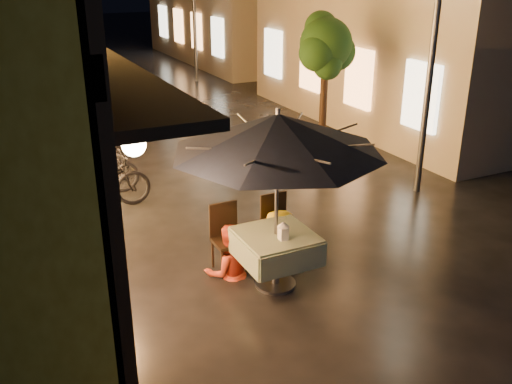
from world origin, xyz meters
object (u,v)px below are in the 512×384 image
streetlamp_near (434,35)px  bicycle_0 (97,184)px  patio_umbrella (278,133)px  person_yellow (280,213)px  table_lantern (283,230)px  person_orange (228,226)px  cafe_table (276,247)px

streetlamp_near → bicycle_0: streetlamp_near is taller
patio_umbrella → person_yellow: patio_umbrella is taller
streetlamp_near → table_lantern: bearing=-153.3°
patio_umbrella → person_orange: (-0.44, 0.57, -1.42)m
streetlamp_near → table_lantern: 4.97m
cafe_table → patio_umbrella: (0.00, 0.00, 1.56)m
cafe_table → table_lantern: table_lantern is taller
person_yellow → patio_umbrella: bearing=64.4°
streetlamp_near → person_yellow: 4.47m
cafe_table → person_orange: bearing=128.0°
streetlamp_near → person_orange: bearing=-164.1°
streetlamp_near → patio_umbrella: size_ratio=1.56×
streetlamp_near → person_orange: 5.17m
streetlamp_near → person_orange: size_ratio=2.89×
person_orange → bicycle_0: 3.26m
person_orange → cafe_table: bearing=135.3°
patio_umbrella → person_yellow: (0.36, 0.54, -1.36)m
person_yellow → bicycle_0: 3.65m
person_yellow → person_orange: bearing=5.9°
patio_umbrella → table_lantern: size_ratio=10.85×
streetlamp_near → patio_umbrella: 4.53m
cafe_table → person_yellow: size_ratio=0.63×
cafe_table → person_orange: size_ratio=0.68×
person_orange → table_lantern: bearing=127.6°
cafe_table → person_orange: 0.73m
person_orange → person_yellow: 0.80m
table_lantern → person_orange: bearing=120.2°
cafe_table → person_yellow: 0.68m
table_lantern → bicycle_0: size_ratio=0.13×
table_lantern → cafe_table: bearing=90.0°
cafe_table → patio_umbrella: bearing=0.0°
person_orange → person_yellow: person_yellow is taller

